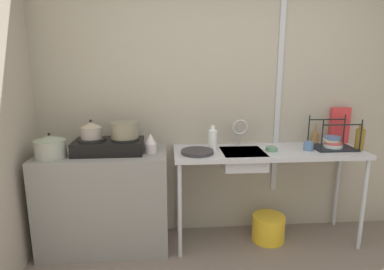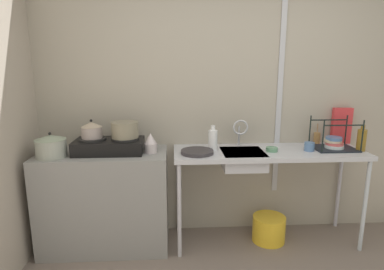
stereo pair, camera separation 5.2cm
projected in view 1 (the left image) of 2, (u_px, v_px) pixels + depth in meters
name	position (u px, v px, depth m)	size (l,w,h in m)	color
wall_back	(238.00, 98.00, 3.13)	(4.60, 0.10, 2.67)	#A8A08F
wall_metal_strip	(279.00, 85.00, 3.08)	(0.05, 0.01, 2.14)	#BBBCC4
counter_concrete	(105.00, 201.00, 2.92)	(1.13, 0.53, 0.90)	gray
counter_sink	(268.00, 157.00, 2.95)	(1.72, 0.53, 0.90)	#BBBCC4
stove	(109.00, 146.00, 2.82)	(0.59, 0.32, 0.14)	black
pot_on_left_burner	(91.00, 130.00, 2.77)	(0.18, 0.18, 0.16)	#A0918C
pot_on_right_burner	(125.00, 130.00, 2.80)	(0.23, 0.23, 0.14)	gray
pot_beside_stove	(50.00, 147.00, 2.67)	(0.26, 0.26, 0.21)	#94998D
percolator	(151.00, 143.00, 2.82)	(0.11, 0.11, 0.18)	beige
sink_basin	(243.00, 159.00, 2.90)	(0.38, 0.38, 0.14)	#BBBCC4
faucet	(240.00, 129.00, 3.01)	(0.14, 0.08, 0.26)	#BBBCC4
frying_pan	(197.00, 152.00, 2.81)	(0.29, 0.29, 0.03)	#322F32
dish_rack	(333.00, 143.00, 2.98)	(0.37, 0.29, 0.29)	black
cup_by_rack	(308.00, 146.00, 2.92)	(0.09, 0.09, 0.08)	#5376A5
small_bowl_on_drainboard	(271.00, 149.00, 2.90)	(0.10, 0.10, 0.04)	#5C926C
bottle_by_sink	(213.00, 139.00, 2.92)	(0.08, 0.08, 0.23)	white
bottle_by_rack	(360.00, 139.00, 2.92)	(0.08, 0.08, 0.24)	olive
cereal_box	(340.00, 125.00, 3.17)	(0.18, 0.05, 0.35)	red
utensil_jar	(315.00, 137.00, 3.18)	(0.06, 0.07, 0.20)	#A57641
bucket_on_floor	(268.00, 228.00, 3.09)	(0.31, 0.31, 0.25)	yellow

